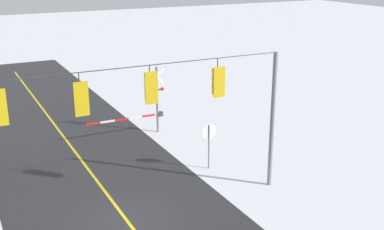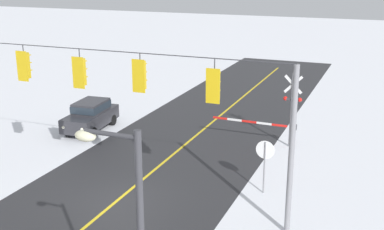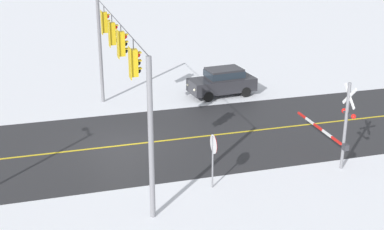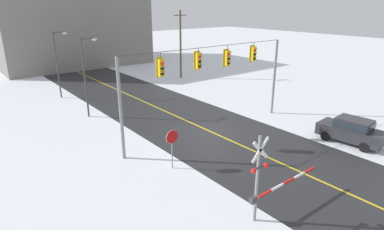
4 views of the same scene
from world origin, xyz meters
name	(u,v)px [view 2 (image 2 of 4)]	position (x,y,z in m)	size (l,w,h in m)	color
ground_plane	(119,199)	(0.00, 0.00, 0.00)	(160.00, 160.00, 0.00)	white
signal_span	(113,97)	(0.05, -0.01, 4.40)	(14.20, 0.47, 6.22)	gray
stop_sign	(265,155)	(-5.40, -2.90, 1.71)	(0.80, 0.09, 2.35)	gray
railroad_crossing	(283,111)	(-4.86, -9.02, 1.94)	(4.86, 0.31, 4.00)	gray
parked_car_charcoal	(91,114)	(6.12, -7.36, 0.95)	(2.13, 4.32, 1.74)	#2D2D33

